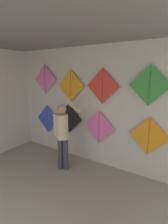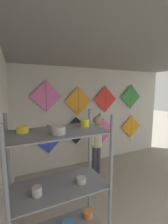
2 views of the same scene
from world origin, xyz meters
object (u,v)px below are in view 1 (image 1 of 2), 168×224
Objects in this scene: kite_0 at (48,120)px; kite_6 at (103,86)px; kite_3 at (149,138)px; kite_1 at (69,118)px; kite_2 at (99,127)px; kite_5 at (71,86)px; kite_7 at (150,85)px; shopkeeper at (63,131)px; kite_4 at (45,79)px.

kite_6 reaches higher than kite_0.
kite_3 is at bearing 0.00° from kite_0.
kite_1 reaches higher than kite_2.
kite_5 is at bearing 180.00° from kite_2.
kite_7 reaches higher than kite_3.
kite_2 is 1.13m from kite_3.
kite_2 is 0.96m from kite_6.
kite_5 is (0.07, 0.00, 0.84)m from kite_1.
kite_0 is at bearing -179.98° from kite_6.
kite_6 is at bearing 29.88° from shopkeeper.
kite_4 is at bearing 135.72° from shopkeeper.
kite_5 is 0.88m from kite_6.
kite_2 is at bearing 0.00° from kite_1.
kite_3 is 1.26× the size of kite_4.
kite_0 is at bearing -179.98° from kite_2.
kite_0 is 2.81m from kite_3.
kite_2 is 2.01m from kite_4.
kite_3 is at bearing -0.01° from kite_1.
kite_0 is at bearing 180.00° from kite_3.
shopkeeper is 0.72m from kite_1.
kite_7 reaches higher than kite_1.
kite_2 is 1.00× the size of kite_5.
kite_2 is 1.00× the size of kite_4.
kite_4 reaches higher than kite_1.
kite_3 reaches higher than kite_0.
kite_4 is at bearing 180.00° from kite_7.
kite_3 is 2.17m from kite_5.
kite_2 is 1.47m from kite_7.
kite_4 is at bearing 180.00° from kite_5.
kite_5 is 1.88m from kite_7.
kite_1 is 2.02m from kite_3.
kite_5 is at bearing 95.82° from shopkeeper.
kite_5 is at bearing 180.00° from kite_6.
kite_1 reaches higher than kite_0.
kite_5 reaches higher than kite_0.
kite_0 is 1.26× the size of kite_7.
kite_1 reaches higher than kite_3.
shopkeeper is at bearing -159.58° from kite_3.
kite_6 is at bearing 0.00° from kite_5.
kite_2 is (1.68, 0.00, 0.07)m from kite_0.
kite_4 is 0.89m from kite_5.
kite_5 is (0.86, 0.00, 1.01)m from kite_0.
shopkeeper is at bearing -64.07° from kite_1.
kite_0 is 1.26× the size of kite_5.
kite_1 is 1.27m from kite_4.
kite_1 is 0.79× the size of kite_3.
kite_0 is at bearing -179.99° from kite_7.
shopkeeper is 2.06× the size of kite_7.
kite_1 is 1.29m from kite_6.
kite_0 is 1.68m from kite_2.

